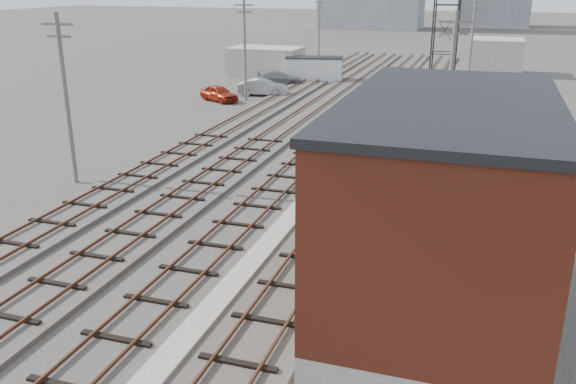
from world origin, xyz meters
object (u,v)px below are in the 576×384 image
at_px(signal_mast, 311,247).
at_px(car_silver, 263,87).
at_px(site_trailer, 314,69).
at_px(car_red, 219,93).
at_px(car_grey, 279,78).
at_px(switch_stand, 310,137).

relative_size(signal_mast, car_silver, 0.93).
relative_size(site_trailer, car_red, 1.58).
distance_m(car_silver, car_grey, 6.55).
bearing_deg(signal_mast, site_trailer, 105.65).
bearing_deg(signal_mast, car_red, 118.62).
relative_size(switch_stand, site_trailer, 0.20).
height_order(switch_stand, car_silver, car_silver).
bearing_deg(car_grey, signal_mast, -173.68).
distance_m(site_trailer, car_silver, 10.19).
height_order(car_silver, car_grey, car_silver).
height_order(switch_stand, site_trailer, site_trailer).
relative_size(site_trailer, car_silver, 1.39).
bearing_deg(site_trailer, car_grey, -143.84).
bearing_deg(car_red, car_grey, 18.02).
height_order(signal_mast, car_silver, signal_mast).
relative_size(signal_mast, car_grey, 0.94).
distance_m(signal_mast, car_grey, 47.23).
height_order(car_red, car_grey, car_red).
bearing_deg(switch_stand, car_red, 112.82).
distance_m(signal_mast, car_red, 38.53).
relative_size(car_red, car_grey, 0.89).
bearing_deg(signal_mast, switch_stand, 106.24).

